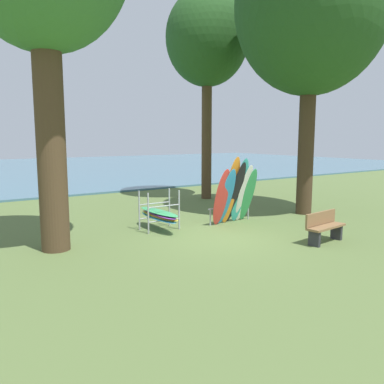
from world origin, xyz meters
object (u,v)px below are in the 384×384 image
Objects in this scene: tree_foreground_right at (312,6)px; park_bench at (324,226)px; board_storage_rack at (159,214)px; tree_mid_behind at (207,40)px; leaning_board_pile at (235,194)px.

park_bench is at bearing -132.52° from tree_foreground_right.
park_bench is (3.06, -3.90, -0.04)m from board_storage_rack.
park_bench is at bearing -103.47° from tree_mid_behind.
board_storage_rack is at bearing -139.32° from tree_mid_behind.
leaning_board_pile is (-2.48, -5.01, -6.27)m from tree_mid_behind.
tree_mid_behind reaches higher than board_storage_rack.
tree_mid_behind is at bearing 99.54° from tree_foreground_right.
board_storage_rack is at bearing 164.89° from leaning_board_pile.
board_storage_rack is 4.96m from park_bench.
tree_foreground_right reaches higher than tree_mid_behind.
board_storage_rack reaches higher than park_bench.
tree_foreground_right is 5.07× the size of board_storage_rack.
tree_foreground_right reaches higher than leaning_board_pile.
tree_foreground_right is 8.24m from park_bench.
tree_foreground_right is at bearing -2.05° from leaning_board_pile.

